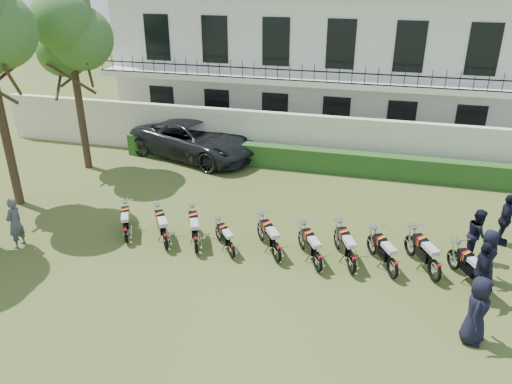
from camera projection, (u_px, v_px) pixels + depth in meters
The scene contains 22 objects.
ground at pixel (251, 249), 16.14m from camera, with size 100.00×100.00×0.00m, color #404D1E.
perimeter_wall at pixel (297, 138), 22.69m from camera, with size 30.00×0.35×2.30m.
hedge at pixel (316, 160), 22.03m from camera, with size 18.00×0.60×1.00m, color #264719.
building at pixel (319, 59), 26.87m from camera, with size 20.40×9.60×7.40m.
tree_west_near at pixel (69, 32), 20.16m from camera, with size 3.40×3.20×7.90m.
motorcycle_0 at pixel (126, 230), 16.28m from camera, with size 0.96×1.72×1.03m.
motorcycle_1 at pixel (165, 236), 15.87m from camera, with size 1.20×1.74×1.10m.
motorcycle_2 at pixel (196, 239), 15.67m from camera, with size 1.02×1.93×1.13m.
motorcycle_3 at pixel (231, 246), 15.43m from camera, with size 1.13×1.41×0.94m.
motorcycle_4 at pixel (277, 248), 15.19m from camera, with size 1.22×1.76×1.12m.
motorcycle_5 at pixel (318, 257), 14.71m from camera, with size 1.07×1.78×1.08m.
motorcycle_6 at pixel (352, 259), 14.60m from camera, with size 0.98×2.01×1.16m.
motorcycle_7 at pixel (393, 264), 14.40m from camera, with size 1.04×1.81×1.09m.
motorcycle_8 at pixel (435, 266), 14.26m from camera, with size 1.08×1.93×1.15m.
motorcycle_9 at pixel (482, 280), 13.66m from camera, with size 1.00×1.79×1.07m.
suv at pixel (194, 139), 23.49m from camera, with size 2.89×6.26×1.74m, color black.
inspector at pixel (15, 223), 15.91m from camera, with size 0.63×0.41×1.71m, color #55555A.
officer_0 at pixel (477, 310), 11.84m from camera, with size 0.88×0.57×1.80m, color black.
officer_2 at pixel (482, 272), 13.35m from camera, with size 1.03×0.43×1.76m, color black.
officer_3 at pixel (487, 256), 14.20m from camera, with size 0.80×0.52×1.63m, color black.
officer_4 at pixel (478, 234), 15.29m from camera, with size 0.82×0.64×1.68m, color black.
officer_5 at pixel (505, 220), 16.07m from camera, with size 1.03×0.43×1.76m, color black.
Camera 1 is at (3.71, -13.41, 8.38)m, focal length 35.00 mm.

